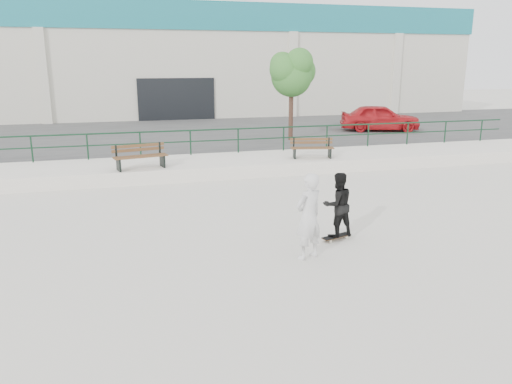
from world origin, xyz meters
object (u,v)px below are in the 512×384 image
object	(u,v)px
bench_right	(312,148)
seated_skater	(309,217)
skateboard	(336,237)
bench_left	(140,157)
red_car	(380,118)
standing_skater	(338,205)
tree	(292,72)

from	to	relation	value
bench_right	seated_skater	xyz separation A→B (m)	(-3.51, -8.66, 0.07)
skateboard	seated_skater	distance (m)	1.70
bench_left	red_car	xyz separation A→B (m)	(13.27, 6.90, 0.30)
red_car	standing_skater	world-z (taller)	red_car
bench_left	seated_skater	bearing A→B (deg)	-81.32
bench_right	standing_skater	xyz separation A→B (m)	(-2.41, -7.72, -0.01)
red_car	seated_skater	world-z (taller)	red_car
bench_left	red_car	size ratio (longest dim) A/B	0.46
red_car	seated_skater	distance (m)	18.29
bench_left	seated_skater	xyz separation A→B (m)	(3.14, -8.33, 0.03)
bench_right	tree	distance (m)	5.64
red_car	standing_skater	bearing A→B (deg)	166.62
tree	standing_skater	size ratio (longest dim) A/B	2.77
bench_right	red_car	world-z (taller)	red_car
bench_left	bench_right	distance (m)	6.67
tree	red_car	distance (m)	6.58
bench_right	standing_skater	world-z (taller)	standing_skater
seated_skater	tree	bearing A→B (deg)	-131.03
standing_skater	red_car	bearing A→B (deg)	-127.32
bench_right	standing_skater	bearing A→B (deg)	-95.30
skateboard	seated_skater	bearing A→B (deg)	-157.68
bench_right	red_car	bearing A→B (deg)	56.83
tree	standing_skater	distance (m)	13.23
red_car	seated_skater	size ratio (longest dim) A/B	2.23
bench_right	skateboard	xyz separation A→B (m)	(-2.41, -7.72, -0.81)
red_car	standing_skater	xyz separation A→B (m)	(-9.02, -14.30, -0.35)
bench_right	standing_skater	size ratio (longest dim) A/B	1.12
red_car	skateboard	world-z (taller)	red_car
tree	red_car	bearing A→B (deg)	17.08
tree	standing_skater	world-z (taller)	tree
seated_skater	bench_right	bearing A→B (deg)	-135.30
bench_left	seated_skater	size ratio (longest dim) A/B	1.02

